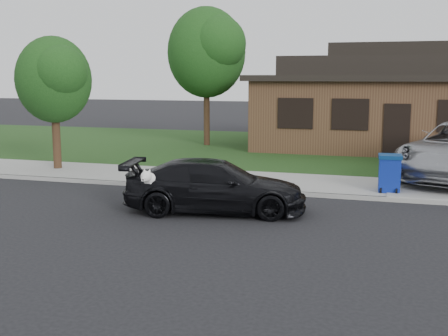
% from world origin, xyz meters
% --- Properties ---
extents(ground, '(120.00, 120.00, 0.00)m').
position_xyz_m(ground, '(0.00, 0.00, 0.00)').
color(ground, black).
rests_on(ground, ground).
extents(sidewalk, '(60.00, 3.00, 0.12)m').
position_xyz_m(sidewalk, '(0.00, 5.00, 0.06)').
color(sidewalk, gray).
rests_on(sidewalk, ground).
extents(curb, '(60.00, 0.12, 0.12)m').
position_xyz_m(curb, '(0.00, 3.50, 0.06)').
color(curb, gray).
rests_on(curb, ground).
extents(lawn, '(60.00, 13.00, 0.13)m').
position_xyz_m(lawn, '(0.00, 13.00, 0.07)').
color(lawn, '#193814').
rests_on(lawn, ground).
extents(sedan, '(4.74, 2.56, 1.30)m').
position_xyz_m(sedan, '(-0.35, 1.07, 0.65)').
color(sedan, black).
rests_on(sedan, ground).
extents(recycling_bin, '(0.66, 0.69, 1.05)m').
position_xyz_m(recycling_bin, '(3.80, 4.30, 0.65)').
color(recycling_bin, navy).
rests_on(recycling_bin, sidewalk).
extents(house, '(12.60, 8.60, 4.65)m').
position_xyz_m(house, '(4.00, 15.00, 2.13)').
color(house, '#422B1C').
rests_on(house, ground).
extents(tree_0, '(3.78, 3.60, 6.34)m').
position_xyz_m(tree_0, '(-4.34, 12.88, 4.48)').
color(tree_0, '#332114').
rests_on(tree_0, ground).
extents(tree_2, '(2.73, 2.60, 4.59)m').
position_xyz_m(tree_2, '(-7.38, 5.11, 3.27)').
color(tree_2, '#332114').
rests_on(tree_2, ground).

